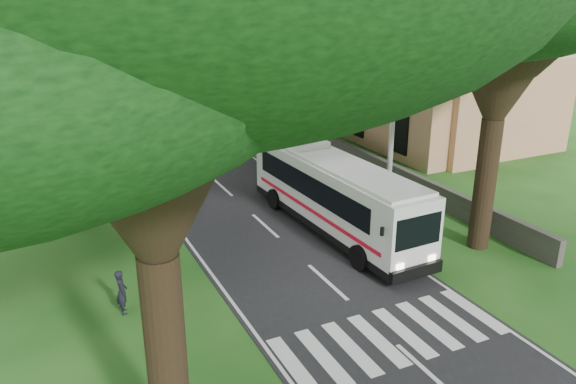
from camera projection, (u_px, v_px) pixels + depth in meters
name	position (u px, v px, depth m)	size (l,w,h in m)	color
ground	(355.00, 308.00, 19.75)	(140.00, 140.00, 0.00)	#194B15
road	(173.00, 143.00, 40.95)	(8.00, 120.00, 0.04)	black
crosswalk	(388.00, 337.00, 18.05)	(8.00, 3.00, 0.01)	silver
property_wall	(290.00, 125.00, 43.55)	(0.35, 50.00, 1.20)	#383533
church	(406.00, 66.00, 43.60)	(14.00, 24.00, 11.60)	tan
pole_near	(391.00, 137.00, 25.65)	(1.60, 0.24, 8.00)	gray
pole_mid	(237.00, 78.00, 42.61)	(1.60, 0.24, 8.00)	gray
pole_far	(170.00, 53.00, 59.57)	(1.60, 0.24, 8.00)	gray
coach_bus	(333.00, 192.00, 25.57)	(3.10, 11.65, 3.41)	silver
distant_car_a	(101.00, 101.00, 52.58)	(1.56, 3.87, 1.32)	#99999D
distant_car_b	(90.00, 90.00, 57.90)	(1.47, 4.22, 1.39)	navy
pedestrian	(122.00, 292.00, 19.18)	(0.59, 0.39, 1.63)	black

